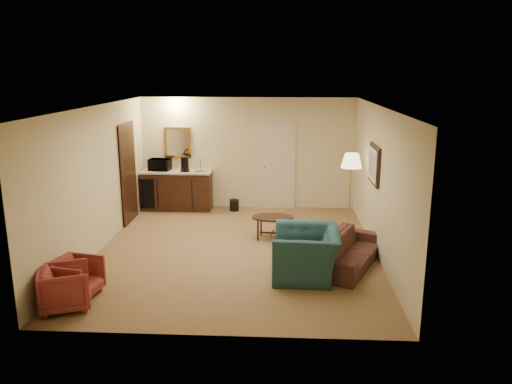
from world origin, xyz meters
The scene contains 12 objects.
ground centered at (0.00, 0.00, 0.00)m, with size 6.00×6.00×0.00m, color olive.
room_walls centered at (-0.10, 0.77, 1.72)m, with size 5.02×6.01×2.61m.
wetbar_cabinet centered at (-1.65, 2.72, 0.46)m, with size 1.64×0.58×0.92m, color black.
sofa centered at (1.95, -0.61, 0.36)m, with size 1.83×0.53×0.71m, color black.
teal_armchair centered at (1.21, -1.07, 0.51)m, with size 1.17×0.76×1.02m, color #1C4346.
rose_chair_near centered at (-2.15, -2.00, 0.31)m, with size 0.61×0.57×0.63m, color #933630.
rose_chair_far centered at (-2.15, -2.37, 0.33)m, with size 0.65×0.60×0.66m, color #933630.
coffee_table centered at (0.64, 0.69, 0.23)m, with size 0.79×0.54×0.46m, color black.
floor_lamp centered at (2.20, 1.40, 0.80)m, with size 0.42×0.42×1.59m, color gold.
waste_bin centered at (-0.30, 2.65, 0.13)m, with size 0.21×0.21×0.27m, color black.
microwave centered at (-2.05, 2.77, 1.08)m, with size 0.48×0.27×0.33m, color black.
coffee_maker centered at (-1.44, 2.67, 1.09)m, with size 0.18×0.18×0.34m, color black.
Camera 1 is at (0.81, -8.55, 3.21)m, focal length 35.00 mm.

